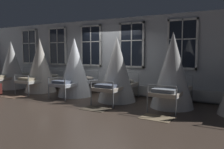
# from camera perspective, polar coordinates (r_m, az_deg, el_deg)

# --- Properties ---
(ground) EXTENTS (27.71, 27.71, 0.00)m
(ground) POSITION_cam_1_polar(r_m,az_deg,el_deg) (8.71, -3.66, -5.62)
(ground) COLOR #4C3D33
(back_wall_with_windows) EXTENTS (14.86, 0.10, 3.00)m
(back_wall_with_windows) POSITION_cam_1_polar(r_m,az_deg,el_deg) (9.45, -0.10, 4.43)
(back_wall_with_windows) COLOR silver
(back_wall_with_windows) RESTS_ON ground
(window_bank) EXTENTS (10.49, 0.10, 2.73)m
(window_bank) POSITION_cam_1_polar(r_m,az_deg,el_deg) (9.37, -0.47, 1.83)
(window_bank) COLOR black
(window_bank) RESTS_ON ground
(cot_first) EXTENTS (1.32, 1.99, 2.18)m
(cot_first) POSITION_cam_1_polar(r_m,az_deg,el_deg) (11.79, -23.41, 2.04)
(cot_first) COLOR #9EA3A8
(cot_first) RESTS_ON ground
(cot_second) EXTENTS (1.32, 1.98, 2.27)m
(cot_second) POSITION_cam_1_polar(r_m,az_deg,el_deg) (10.31, -17.23, 2.04)
(cot_second) COLOR #9EA3A8
(cot_second) RESTS_ON ground
(cot_third) EXTENTS (1.32, 2.00, 2.23)m
(cot_third) POSITION_cam_1_polar(r_m,az_deg,el_deg) (9.01, -9.13, 1.61)
(cot_third) COLOR #9EA3A8
(cot_third) RESTS_ON ground
(cot_fourth) EXTENTS (1.32, 1.99, 2.22)m
(cot_fourth) POSITION_cam_1_polar(r_m,az_deg,el_deg) (7.94, 1.18, 1.13)
(cot_fourth) COLOR #9EA3A8
(cot_fourth) RESTS_ON ground
(cot_fifth) EXTENTS (1.32, 1.98, 2.29)m
(cot_fifth) POSITION_cam_1_polar(r_m,az_deg,el_deg) (7.26, 14.61, 0.82)
(cot_fifth) COLOR #9EA3A8
(cot_fifth) RESTS_ON ground
(rug_second) EXTENTS (0.80, 0.57, 0.01)m
(rug_second) POSITION_cam_1_polar(r_m,az_deg,el_deg) (9.59, -23.18, -5.00)
(rug_second) COLOR brown
(rug_second) RESTS_ON ground
(rug_fourth) EXTENTS (0.81, 0.58, 0.01)m
(rug_fourth) POSITION_cam_1_polar(r_m,az_deg,el_deg) (6.98, -4.12, -8.40)
(rug_fourth) COLOR brown
(rug_fourth) RESTS_ON ground
(rug_fifth) EXTENTS (0.81, 0.58, 0.01)m
(rug_fifth) POSITION_cam_1_polar(r_m,az_deg,el_deg) (6.15, 10.84, -10.42)
(rug_fifth) COLOR #8E7A5B
(rug_fifth) RESTS_ON ground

